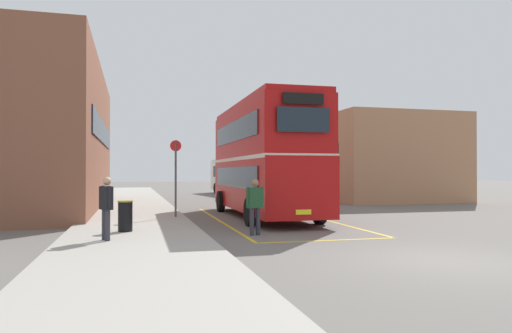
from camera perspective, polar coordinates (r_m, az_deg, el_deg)
name	(u,v)px	position (r m, az deg, el deg)	size (l,w,h in m)	color
ground_plane	(264,209)	(24.12, 1.02, -5.21)	(135.60, 135.60, 0.00)	#66605B
sidewalk_left	(133,207)	(25.58, -14.70, -4.77)	(4.00, 57.60, 0.14)	#A39E93
brick_building_left	(32,138)	(26.60, -25.59, 3.11)	(6.92, 18.43, 7.26)	brown
depot_building_right	(353,160)	(36.15, 11.71, 0.77)	(8.27, 16.54, 5.60)	#AD7A56
double_decker_bus	(263,158)	(19.86, 0.91, 1.06)	(2.99, 10.00, 4.75)	black
single_deck_bus	(241,175)	(39.46, -1.85, -1.04)	(3.67, 9.68, 3.02)	black
pedestrian_boarding	(255,203)	(14.23, -0.12, -4.43)	(0.55, 0.35, 1.70)	#2D2D38
pedestrian_waiting_near	(106,204)	(12.83, -17.76, -4.35)	(0.38, 0.52, 1.65)	#2D2D38
litter_bin	(125,216)	(14.61, -15.61, -5.81)	(0.45, 0.45, 0.92)	black
bus_stop_sign	(176,171)	(18.81, -9.74, -0.57)	(0.43, 0.14, 3.03)	#4C4C51
bay_marking_yellow	(276,222)	(18.14, 2.51, -6.72)	(4.42, 12.01, 0.01)	gold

